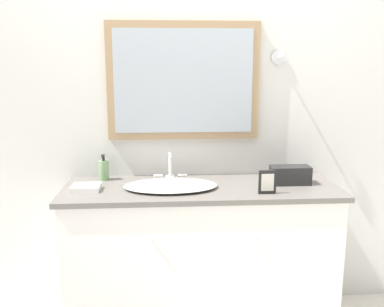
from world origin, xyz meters
The scene contains 7 objects.
wall_back centered at (0.00, 0.60, 1.28)m, with size 8.00×0.18×2.55m.
vanity_counter centered at (0.00, 0.30, 0.45)m, with size 1.62×0.56×0.90m.
sink_basin centered at (-0.18, 0.28, 0.92)m, with size 0.54×0.37×0.18m.
soap_bottle centered at (-0.59, 0.49, 0.97)m, with size 0.06×0.06×0.16m.
appliance_box centered at (0.54, 0.32, 0.96)m, with size 0.24×0.11×0.11m.
picture_frame centered at (0.35, 0.13, 0.97)m, with size 0.10×0.01×0.13m.
hand_towel_near_sink centered at (-0.66, 0.26, 0.92)m, with size 0.16×0.13×0.03m.
Camera 1 is at (-0.21, -2.12, 1.61)m, focal length 40.00 mm.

